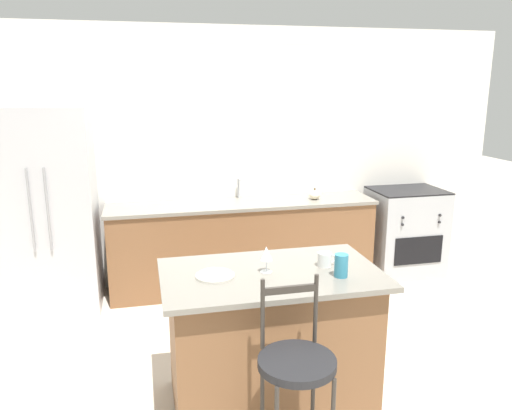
{
  "coord_description": "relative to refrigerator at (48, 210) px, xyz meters",
  "views": [
    {
      "loc": [
        -1.0,
        -4.59,
        2.13
      ],
      "look_at": [
        -0.09,
        -0.65,
        1.14
      ],
      "focal_mm": 35.0,
      "sensor_mm": 36.0,
      "label": 1
    }
  ],
  "objects": [
    {
      "name": "oven_range",
      "position": [
        3.76,
        0.05,
        -0.48
      ],
      "size": [
        0.78,
        0.64,
        0.97
      ],
      "color": "#ADAFB5",
      "rests_on": "ground_plane"
    },
    {
      "name": "back_counter",
      "position": [
        1.88,
        0.09,
        -0.5
      ],
      "size": [
        2.78,
        0.62,
        0.93
      ],
      "color": "brown",
      "rests_on": "ground_plane"
    },
    {
      "name": "sink_faucet",
      "position": [
        1.88,
        0.27,
        0.1
      ],
      "size": [
        0.02,
        0.13,
        0.22
      ],
      "color": "#ADAFB5",
      "rests_on": "back_counter"
    },
    {
      "name": "refrigerator",
      "position": [
        0.0,
        0.0,
        0.0
      ],
      "size": [
        0.86,
        0.75,
        1.93
      ],
      "color": "#BCBCC1",
      "rests_on": "ground_plane"
    },
    {
      "name": "bar_stool_near",
      "position": [
        1.63,
        -2.59,
        -0.38
      ],
      "size": [
        0.42,
        0.42,
        1.12
      ],
      "color": "#332D28",
      "rests_on": "ground_plane"
    },
    {
      "name": "kitchen_island",
      "position": [
        1.67,
        -1.92,
        -0.49
      ],
      "size": [
        1.43,
        0.85,
        0.94
      ],
      "color": "brown",
      "rests_on": "ground_plane"
    },
    {
      "name": "dinner_plate",
      "position": [
        1.3,
        -1.91,
        -0.02
      ],
      "size": [
        0.25,
        0.25,
        0.02
      ],
      "color": "beige",
      "rests_on": "kitchen_island"
    },
    {
      "name": "coffee_mug",
      "position": [
        2.04,
        -1.89,
        0.02
      ],
      "size": [
        0.13,
        0.09,
        0.1
      ],
      "color": "white",
      "rests_on": "kitchen_island"
    },
    {
      "name": "wall_back",
      "position": [
        1.88,
        0.38,
        0.38
      ],
      "size": [
        6.0,
        0.07,
        2.7
      ],
      "color": "silver",
      "rests_on": "ground_plane"
    },
    {
      "name": "wine_glass",
      "position": [
        1.63,
        -1.91,
        0.09
      ],
      "size": [
        0.08,
        0.08,
        0.17
      ],
      "color": "white",
      "rests_on": "kitchen_island"
    },
    {
      "name": "tumbler_cup",
      "position": [
        2.07,
        -2.09,
        0.05
      ],
      "size": [
        0.09,
        0.09,
        0.15
      ],
      "color": "teal",
      "rests_on": "kitchen_island"
    },
    {
      "name": "ground_plane",
      "position": [
        1.88,
        -0.26,
        -0.97
      ],
      "size": [
        18.0,
        18.0,
        0.0
      ],
      "primitive_type": "plane",
      "color": "beige"
    },
    {
      "name": "pumpkin_decoration",
      "position": [
        2.65,
        0.02,
        0.01
      ],
      "size": [
        0.12,
        0.12,
        0.12
      ],
      "color": "beige",
      "rests_on": "back_counter"
    }
  ]
}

